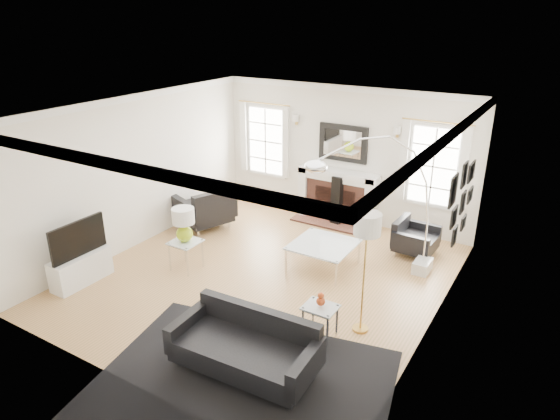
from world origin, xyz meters
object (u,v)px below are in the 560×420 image
Objects in this scene: sofa at (247,347)px; armchair_right at (413,239)px; coffee_table at (323,246)px; fireplace at (337,197)px; arc_floor_lamp at (374,201)px; armchair_left at (206,209)px; gourd_lamp at (184,223)px.

sofa is 2.28× the size of armchair_right.
coffee_table is at bearing -131.06° from armchair_right.
fireplace is at bearing 108.93° from coffee_table.
arc_floor_lamp is at bearing -51.64° from fireplace.
armchair_left reaches higher than sofa.
armchair_right is at bearing 14.33° from armchair_left.
gourd_lamp reaches higher than fireplace.
fireplace is 3.52m from gourd_lamp.
coffee_table is 1.22m from arc_floor_lamp.
armchair_left is at bearing 118.09° from gourd_lamp.
gourd_lamp is at bearing -147.57° from coffee_table.
arc_floor_lamp reaches higher than fireplace.
armchair_left is (-2.13, -1.68, -0.15)m from fireplace.
coffee_table is (-1.16, -1.33, 0.12)m from armchair_right.
arc_floor_lamp is (0.41, 2.97, 1.02)m from sofa.
fireplace is 4.96m from sofa.
fireplace is at bearing 68.32° from gourd_lamp.
fireplace is 2.10× the size of armchair_right.
sofa is 3.07× the size of gourd_lamp.
arc_floor_lamp is at bearing -107.09° from armchair_right.
gourd_lamp is (-3.14, -2.59, 0.57)m from armchair_right.
sofa is 1.42× the size of armchair_left.
arc_floor_lamp is at bearing -2.90° from armchair_left.
armchair_right is at bearing 79.46° from sofa.
fireplace is 0.92× the size of sofa.
armchair_right is 0.33× the size of arc_floor_lamp.
sofa is at bearing -82.33° from coffee_table.
arc_floor_lamp reaches higher than armchair_right.
sofa is (1.07, -4.84, -0.22)m from fireplace.
fireplace reaches higher than armchair_left.
fireplace is 2.51m from arc_floor_lamp.
fireplace is at bearing 160.14° from armchair_right.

